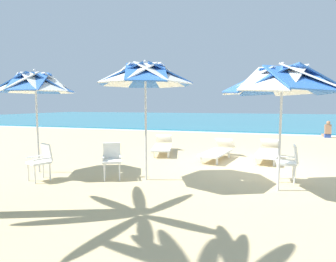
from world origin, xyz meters
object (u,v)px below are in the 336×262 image
Objects in this scene: plastic_chair_1 at (112,158)px; beach_umbrella_0 at (282,81)px; sun_lounger_2 at (163,146)px; beach_umbrella_2 at (35,84)px; beachgoer_seated at (327,132)px; sun_lounger_1 at (218,151)px; sun_lounger_0 at (268,152)px; plastic_chair_0 at (289,161)px; beach_umbrella_1 at (145,76)px; plastic_chair_2 at (42,160)px.

beach_umbrella_0 is at bearing 2.40° from plastic_chair_1.
sun_lounger_2 is (0.11, 3.64, -0.22)m from plastic_chair_1.
beachgoer_seated is (9.41, 10.90, -2.03)m from beach_umbrella_2.
beachgoer_seated reaches higher than sun_lounger_1.
sun_lounger_2 is at bearing 88.28° from plastic_chair_1.
beachgoer_seated is at bearing 64.99° from sun_lounger_0.
sun_lounger_0 is at bearing 42.23° from plastic_chair_1.
plastic_chair_0 is 0.32× the size of beach_umbrella_2.
plastic_chair_0 is at bearing -48.79° from sun_lounger_1.
plastic_chair_0 is at bearing -34.00° from sun_lounger_2.
beachgoer_seated is at bearing 59.21° from beach_umbrella_1.
plastic_chair_1 is at bearing -125.18° from sun_lounger_1.
beach_umbrella_0 is 3.91m from sun_lounger_1.
beach_umbrella_2 is 1.23× the size of sun_lounger_0.
sun_lounger_2 is (-2.09, 0.52, 0.00)m from sun_lounger_1.
beach_umbrella_0 is 3.06× the size of plastic_chair_2.
beach_umbrella_1 reaches higher than plastic_chair_1.
sun_lounger_0 and sun_lounger_2 have the same top height.
beach_umbrella_2 is at bearing -121.84° from sun_lounger_2.
plastic_chair_2 is at bearing -43.68° from beach_umbrella_2.
beach_umbrella_1 is 4.20m from sun_lounger_2.
plastic_chair_0 is (0.30, 0.79, -1.77)m from beach_umbrella_0.
beachgoer_seated is at bearing 45.39° from sun_lounger_2.
sun_lounger_0 is at bearing 90.40° from beach_umbrella_0.
beach_umbrella_1 is at bearing -131.61° from sun_lounger_0.
beachgoer_seated is (3.48, 7.46, 0.01)m from sun_lounger_0.
beachgoer_seated is at bearing 56.94° from sun_lounger_1.
sun_lounger_0 is 0.99× the size of sun_lounger_1.
sun_lounger_0 is 3.67m from sun_lounger_2.
sun_lounger_1 is at bearing 45.15° from plastic_chair_2.
beach_umbrella_0 reaches higher than beachgoer_seated.
plastic_chair_0 is at bearing 15.67° from plastic_chair_2.
plastic_chair_1 reaches higher than sun_lounger_2.
plastic_chair_0 is 5.84m from plastic_chair_2.
plastic_chair_1 is 0.94× the size of beachgoer_seated.
plastic_chair_1 is at bearing 0.47° from beach_umbrella_2.
sun_lounger_0 is at bearing 48.39° from beach_umbrella_1.
beach_umbrella_1 reaches higher than beach_umbrella_2.
plastic_chair_0 is 10.42m from beachgoer_seated.
plastic_chair_0 and plastic_chair_1 have the same top height.
beach_umbrella_0 is at bearing -43.39° from sun_lounger_2.
beach_umbrella_0 is at bearing 0.66° from beach_umbrella_1.
plastic_chair_0 is 1.00× the size of plastic_chair_2.
sun_lounger_0 is (2.93, 3.30, -2.18)m from beach_umbrella_1.
sun_lounger_2 is at bearing 146.00° from plastic_chair_0.
beach_umbrella_2 is 5.75m from sun_lounger_1.
beach_umbrella_0 is 5.45m from sun_lounger_2.
beach_umbrella_0 is 5.66m from plastic_chair_2.
sun_lounger_0 is 8.23m from beachgoer_seated.
plastic_chair_0 is at bearing 8.81° from beach_umbrella_2.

